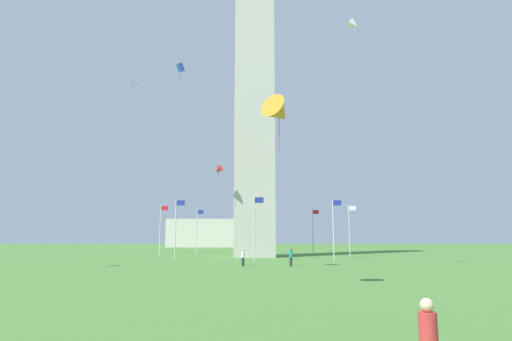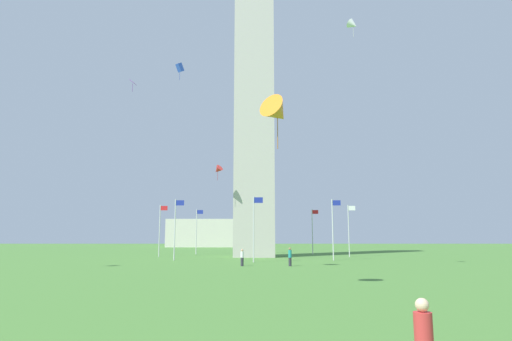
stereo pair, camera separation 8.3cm
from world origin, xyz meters
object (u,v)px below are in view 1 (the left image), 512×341
flagpole_e (257,230)px  person_white_shirt (244,258)px  flagpole_nw (335,226)px  kite_orange_delta (280,112)px  flagpole_s (162,228)px  kite_white_delta (355,25)px  kite_purple_diamond (135,83)px  person_teal_shirt (292,257)px  distant_building (213,233)px  obelisk_monument (256,80)px  kite_blue_box (182,68)px  flagpole_ne (315,229)px  flagpole_w (256,225)px  flagpole_n (351,228)px  flagpole_se (199,229)px  kite_red_delta (220,170)px  flagpole_sw (177,226)px

flagpole_e → person_white_shirt: bearing=-91.9°
flagpole_nw → kite_orange_delta: 31.31m
flagpole_s → kite_white_delta: size_ratio=4.12×
kite_purple_diamond → kite_orange_delta: size_ratio=0.56×
person_teal_shirt → distant_building: size_ratio=0.07×
obelisk_monument → kite_blue_box: 12.22m
flagpole_ne → flagpole_s: (-23.22, -9.62, 0.00)m
flagpole_w → flagpole_s: bearing=135.0°
kite_orange_delta → kite_white_delta: size_ratio=1.69×
flagpole_e → flagpole_s: 19.23m
kite_blue_box → kite_purple_diamond: size_ratio=1.41×
flagpole_nw → kite_white_delta: kite_white_delta is taller
flagpole_n → person_white_shirt: 25.06m
flagpole_ne → obelisk_monument: bearing=-135.2°
flagpole_se → person_teal_shirt: size_ratio=4.18×
flagpole_nw → kite_red_delta: 17.13m
kite_red_delta → kite_orange_delta: size_ratio=0.70×
flagpole_s → person_teal_shirt: size_ratio=4.18×
flagpole_w → distant_building: distant_building is taller
flagpole_nw → person_white_shirt: bearing=-136.0°
kite_purple_diamond → flagpole_sw: bearing=-24.1°
kite_red_delta → distant_building: bearing=96.3°
flagpole_n → flagpole_e: same height
flagpole_se → kite_blue_box: size_ratio=3.07×
flagpole_n → person_white_shirt: bearing=-126.4°
flagpole_e → flagpole_n: bearing=-45.0°
kite_red_delta → flagpole_ne: bearing=45.0°
person_teal_shirt → flagpole_s: bearing=2.3°
flagpole_sw → kite_purple_diamond: (-6.93, 3.11, 19.46)m
flagpole_n → flagpole_nw: 10.41m
obelisk_monument → flagpole_w: size_ratio=7.12×
flagpole_e → flagpole_sw: 25.13m
flagpole_w → kite_blue_box: kite_blue_box is taller
flagpole_e → kite_white_delta: (9.08, -39.31, 17.87)m
flagpole_se → obelisk_monument: bearing=-45.2°
flagpole_e → kite_red_delta: (-4.97, -18.57, 7.69)m
flagpole_ne → flagpole_nw: (-0.00, -19.23, 0.00)m
kite_orange_delta → flagpole_se: bearing=102.7°
person_teal_shirt → flagpole_w: bearing=-9.8°
flagpole_w → person_teal_shirt: flagpole_w is taller
flagpole_s → person_teal_shirt: (17.10, -20.10, -3.19)m
flagpole_w → kite_white_delta: bearing=-53.1°
person_white_shirt → kite_purple_diamond: 30.59m
flagpole_se → kite_blue_box: (-0.51, -16.51, 21.45)m
flagpole_w → distant_building: size_ratio=0.30×
obelisk_monument → kite_white_delta: 27.63m
kite_purple_diamond → kite_red_delta: bearing=7.6°
person_teal_shirt → distant_building: bearing=-27.4°
flagpole_e → person_teal_shirt: size_ratio=4.18×
obelisk_monument → flagpole_se: bearing=134.8°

